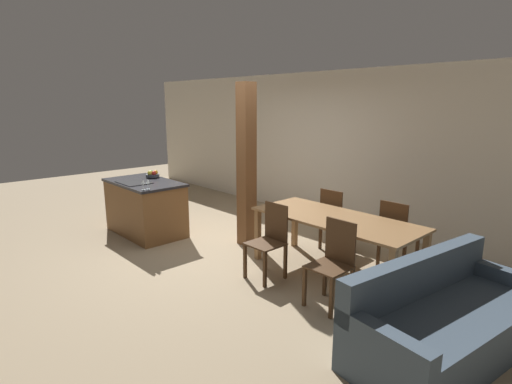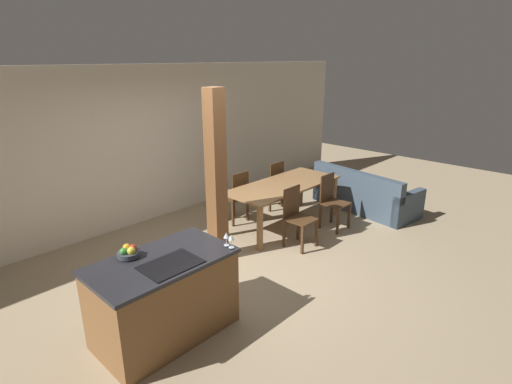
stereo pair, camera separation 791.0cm
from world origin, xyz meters
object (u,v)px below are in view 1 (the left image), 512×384
wine_glass_near (143,182)px  dining_chair_near_right (333,262)px  wine_glass_middle (148,182)px  fruit_bowl (153,174)px  dining_chair_far_left (335,218)px  dining_chair_near_left (270,240)px  couch (445,323)px  kitchen_island (145,207)px  timber_post (246,166)px  dining_chair_far_right (396,234)px  dining_table (335,224)px

wine_glass_near → dining_chair_near_right: 3.06m
wine_glass_middle → fruit_bowl: bearing=147.6°
wine_glass_middle → dining_chair_far_left: (1.98, 1.92, -0.52)m
dining_chair_near_left → couch: bearing=0.7°
kitchen_island → wine_glass_near: (0.65, -0.34, 0.56)m
dining_chair_near_left → timber_post: size_ratio=0.38×
dining_chair_far_right → wine_glass_middle: bearing=33.1°
dining_chair_near_right → fruit_bowl: bearing=-179.5°
dining_chair_near_right → dining_chair_far_left: bearing=125.6°
fruit_bowl → couch: (4.97, 0.06, -0.67)m
dining_chair_near_right → dining_chair_far_left: 1.66m
dining_chair_near_right → couch: bearing=1.4°
kitchen_island → dining_chair_near_left: (2.63, 0.31, 0.04)m
wine_glass_near → dining_chair_far_right: wine_glass_near is taller
wine_glass_near → timber_post: (0.88, 1.24, 0.21)m
kitchen_island → fruit_bowl: size_ratio=6.36×
dining_table → dining_chair_far_left: (-0.48, 0.67, -0.17)m
dining_chair_near_right → dining_chair_far_right: same height
dining_chair_far_left → couch: bearing=148.4°
wine_glass_near → couch: bearing=9.3°
fruit_bowl → couch: 5.01m
timber_post → kitchen_island: bearing=-149.7°
wine_glass_middle → dining_chair_near_left: 2.12m
wine_glass_near → timber_post: 1.53m
wine_glass_middle → couch: (4.12, 0.60, -0.74)m
couch → dining_table: bearing=77.0°
dining_chair_far_left → dining_chair_near_left: bearing=90.0°
dining_table → wine_glass_near: bearing=-151.7°
fruit_bowl → dining_chair_near_right: bearing=0.5°
couch → dining_chair_near_right: bearing=99.6°
timber_post → dining_chair_far_right: bearing=20.2°
wine_glass_near → dining_chair_far_left: 2.86m
kitchen_island → fruit_bowl: (-0.19, 0.27, 0.50)m
dining_table → dining_chair_near_right: (0.48, -0.67, -0.17)m
wine_glass_near → dining_chair_near_right: (2.94, 0.65, -0.52)m
dining_chair_far_left → dining_chair_far_right: size_ratio=1.00×
wine_glass_middle → wine_glass_near: bearing=-90.0°
fruit_bowl → timber_post: bearing=20.0°
dining_chair_far_left → dining_chair_far_right: 0.96m
wine_glass_middle → dining_table: (2.46, 1.25, -0.35)m
kitchen_island → dining_chair_far_left: dining_chair_far_left is taller
fruit_bowl → dining_chair_near_left: size_ratio=0.24×
dining_chair_far_right → timber_post: 2.31m
wine_glass_near → dining_chair_near_left: size_ratio=0.16×
fruit_bowl → dining_chair_far_right: size_ratio=0.24×
dining_chair_near_left → dining_chair_near_right: same height
dining_chair_near_right → dining_chair_far_right: (-0.00, 1.35, 0.00)m
dining_chair_near_left → dining_chair_near_right: size_ratio=1.00×
timber_post → fruit_bowl: bearing=-160.0°
kitchen_island → timber_post: 1.93m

